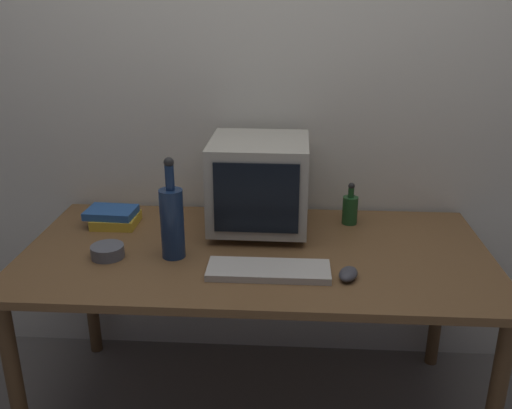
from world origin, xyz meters
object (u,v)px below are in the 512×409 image
at_px(bottle_tall, 172,220).
at_px(book_stack, 114,217).
at_px(crt_monitor, 259,184).
at_px(cd_spindle, 108,251).
at_px(bottle_short, 350,209).
at_px(keyboard, 269,270).
at_px(computer_mouse, 348,274).

height_order(bottle_tall, book_stack, bottle_tall).
height_order(crt_monitor, cd_spindle, crt_monitor).
bearing_deg(cd_spindle, book_stack, 102.62).
relative_size(bottle_tall, bottle_short, 2.11).
bearing_deg(keyboard, computer_mouse, -4.33).
relative_size(keyboard, cd_spindle, 3.50).
relative_size(bottle_short, book_stack, 0.85).
distance_m(keyboard, cd_spindle, 0.60).
relative_size(keyboard, bottle_short, 2.37).
bearing_deg(keyboard, bottle_tall, 162.31).
xyz_separation_m(crt_monitor, cd_spindle, (-0.53, -0.30, -0.17)).
height_order(keyboard, bottle_tall, bottle_tall).
relative_size(bottle_tall, cd_spindle, 3.12).
xyz_separation_m(computer_mouse, book_stack, (-0.92, 0.41, 0.02)).
relative_size(crt_monitor, computer_mouse, 3.92).
distance_m(keyboard, computer_mouse, 0.27).
relative_size(book_stack, cd_spindle, 1.73).
height_order(computer_mouse, book_stack, book_stack).
bearing_deg(bottle_tall, bottle_short, 28.08).
height_order(crt_monitor, computer_mouse, crt_monitor).
bearing_deg(keyboard, book_stack, 149.34).
bearing_deg(bottle_short, crt_monitor, -167.63).
bearing_deg(cd_spindle, computer_mouse, -7.50).
height_order(crt_monitor, keyboard, crt_monitor).
bearing_deg(computer_mouse, bottle_short, 102.96).
bearing_deg(computer_mouse, cd_spindle, -168.80).
bearing_deg(crt_monitor, bottle_short, 12.37).
bearing_deg(cd_spindle, keyboard, -8.82).
height_order(keyboard, cd_spindle, cd_spindle).
distance_m(crt_monitor, bottle_tall, 0.41).
bearing_deg(crt_monitor, bottle_tall, -137.11).
height_order(crt_monitor, bottle_short, crt_monitor).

